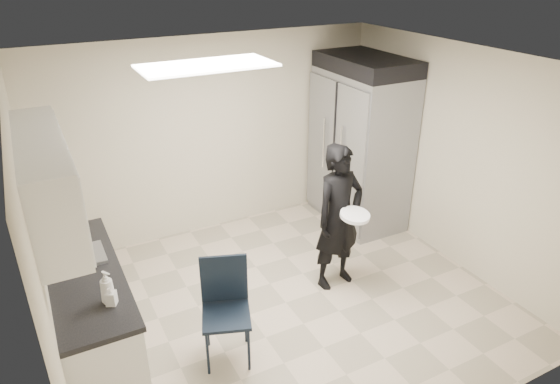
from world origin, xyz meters
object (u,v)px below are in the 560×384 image
lower_counter (92,315)px  folding_chair (226,316)px  commercial_fridge (360,149)px  man_tuxedo (339,218)px

lower_counter → folding_chair: bearing=-31.5°
lower_counter → commercial_fridge: bearing=15.9°
folding_chair → man_tuxedo: man_tuxedo is taller
lower_counter → commercial_fridge: size_ratio=0.90×
lower_counter → man_tuxedo: size_ratio=1.12×
lower_counter → man_tuxedo: bearing=-2.5°
commercial_fridge → man_tuxedo: bearing=-133.5°
lower_counter → man_tuxedo: 2.69m
lower_counter → man_tuxedo: (2.65, -0.11, 0.42)m
folding_chair → man_tuxedo: (1.57, 0.55, 0.36)m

